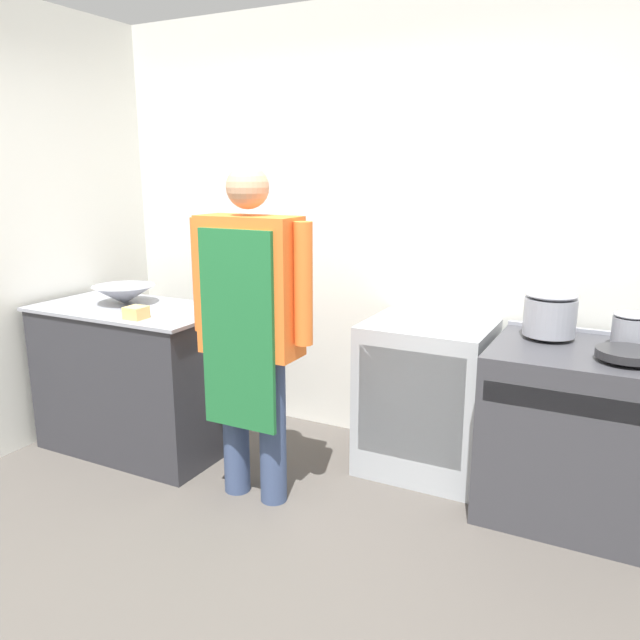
# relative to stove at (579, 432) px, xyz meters

# --- Properties ---
(ground_plane) EXTENTS (14.00, 14.00, 0.00)m
(ground_plane) POSITION_rel_stove_xyz_m (-1.34, -1.37, -0.43)
(ground_plane) COLOR #4C4742
(wall_back) EXTENTS (8.00, 0.05, 2.70)m
(wall_back) POSITION_rel_stove_xyz_m (-1.34, 0.45, 0.92)
(wall_back) COLOR silver
(wall_back) RESTS_ON ground_plane
(wall_left) EXTENTS (0.05, 8.00, 2.70)m
(wall_left) POSITION_rel_stove_xyz_m (-3.19, -0.37, 0.92)
(wall_left) COLOR silver
(wall_left) RESTS_ON ground_plane
(prep_counter) EXTENTS (1.19, 0.66, 0.91)m
(prep_counter) POSITION_rel_stove_xyz_m (-2.52, -0.43, 0.02)
(prep_counter) COLOR #2D2D33
(prep_counter) RESTS_ON ground_plane
(stove) EXTENTS (0.88, 0.74, 0.88)m
(stove) POSITION_rel_stove_xyz_m (0.00, 0.00, 0.00)
(stove) COLOR #38383D
(stove) RESTS_ON ground_plane
(fridge_unit) EXTENTS (0.69, 0.58, 0.88)m
(fridge_unit) POSITION_rel_stove_xyz_m (-0.83, 0.11, 0.01)
(fridge_unit) COLOR #A8ADB2
(fridge_unit) RESTS_ON ground_plane
(person_cook) EXTENTS (0.70, 0.24, 1.74)m
(person_cook) POSITION_rel_stove_xyz_m (-1.54, -0.62, 0.57)
(person_cook) COLOR #38476B
(person_cook) RESTS_ON ground_plane
(mixing_bowl) EXTENTS (0.38, 0.38, 0.11)m
(mixing_bowl) POSITION_rel_stove_xyz_m (-2.63, -0.37, 0.53)
(mixing_bowl) COLOR gray
(mixing_bowl) RESTS_ON prep_counter
(small_bowl) EXTENTS (0.25, 0.25, 0.08)m
(small_bowl) POSITION_rel_stove_xyz_m (-2.67, -0.31, 0.51)
(small_bowl) COLOR gray
(small_bowl) RESTS_ON prep_counter
(plastic_tub) EXTENTS (0.11, 0.11, 0.07)m
(plastic_tub) POSITION_rel_stove_xyz_m (-2.28, -0.64, 0.51)
(plastic_tub) COLOR #D8B266
(plastic_tub) RESTS_ON prep_counter
(stock_pot) EXTENTS (0.26, 0.26, 0.23)m
(stock_pot) POSITION_rel_stove_xyz_m (-0.20, 0.13, 0.57)
(stock_pot) COLOR gray
(stock_pot) RESTS_ON stove
(saute_pan) EXTENTS (0.28, 0.28, 0.04)m
(saute_pan) POSITION_rel_stove_xyz_m (0.18, -0.13, 0.47)
(saute_pan) COLOR #262628
(saute_pan) RESTS_ON stove
(sauce_pot) EXTENTS (0.17, 0.17, 0.16)m
(sauce_pot) POSITION_rel_stove_xyz_m (0.18, 0.13, 0.53)
(sauce_pot) COLOR gray
(sauce_pot) RESTS_ON stove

